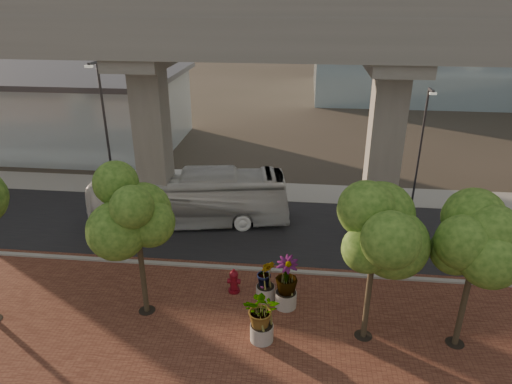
# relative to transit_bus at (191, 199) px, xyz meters

# --- Properties ---
(ground) EXTENTS (160.00, 160.00, 0.00)m
(ground) POSITION_rel_transit_bus_xyz_m (4.32, -2.56, -1.55)
(ground) COLOR #332E25
(ground) RESTS_ON ground
(brick_plaza) EXTENTS (70.00, 13.00, 0.06)m
(brick_plaza) POSITION_rel_transit_bus_xyz_m (4.32, -10.56, -1.52)
(brick_plaza) COLOR brown
(brick_plaza) RESTS_ON ground
(asphalt_road) EXTENTS (90.00, 8.00, 0.04)m
(asphalt_road) POSITION_rel_transit_bus_xyz_m (4.32, -0.56, -1.53)
(asphalt_road) COLOR black
(asphalt_road) RESTS_ON ground
(curb_strip) EXTENTS (70.00, 0.25, 0.16)m
(curb_strip) POSITION_rel_transit_bus_xyz_m (4.32, -4.56, -1.47)
(curb_strip) COLOR gray
(curb_strip) RESTS_ON ground
(far_sidewalk) EXTENTS (90.00, 3.00, 0.06)m
(far_sidewalk) POSITION_rel_transit_bus_xyz_m (4.32, 4.94, -1.52)
(far_sidewalk) COLOR gray
(far_sidewalk) RESTS_ON ground
(transit_viaduct) EXTENTS (72.00, 5.60, 12.40)m
(transit_viaduct) POSITION_rel_transit_bus_xyz_m (4.32, -0.56, 5.73)
(transit_viaduct) COLOR gray
(transit_viaduct) RESTS_ON ground
(station_pavilion) EXTENTS (23.00, 13.00, 6.30)m
(station_pavilion) POSITION_rel_transit_bus_xyz_m (-15.68, 13.44, 1.67)
(station_pavilion) COLOR silver
(station_pavilion) RESTS_ON ground
(transit_bus) EXTENTS (11.41, 4.32, 3.11)m
(transit_bus) POSITION_rel_transit_bus_xyz_m (0.00, 0.00, 0.00)
(transit_bus) COLOR silver
(transit_bus) RESTS_ON ground
(fire_hydrant) EXTENTS (0.57, 0.52, 1.15)m
(fire_hydrant) POSITION_rel_transit_bus_xyz_m (3.47, -6.36, -0.94)
(fire_hydrant) COLOR maroon
(fire_hydrant) RESTS_ON ground
(planter_front) EXTENTS (2.00, 2.00, 2.20)m
(planter_front) POSITION_rel_transit_bus_xyz_m (5.00, -9.29, -0.16)
(planter_front) COLOR gray
(planter_front) RESTS_ON ground
(planter_right) EXTENTS (2.23, 2.23, 2.39)m
(planter_right) POSITION_rel_transit_bus_xyz_m (5.82, -7.15, -0.05)
(planter_right) COLOR gray
(planter_right) RESTS_ON ground
(planter_left) EXTENTS (1.82, 1.82, 2.00)m
(planter_left) POSITION_rel_transit_bus_xyz_m (4.91, -6.72, -0.28)
(planter_left) COLOR #9B988C
(planter_left) RESTS_ON ground
(street_tree_near_west) EXTENTS (3.81, 3.81, 6.42)m
(street_tree_near_west) POSITION_rel_transit_bus_xyz_m (0.01, -8.08, 3.17)
(street_tree_near_west) COLOR brown
(street_tree_near_west) RESTS_ON ground
(street_tree_near_east) EXTENTS (3.94, 3.94, 6.25)m
(street_tree_near_east) POSITION_rel_transit_bus_xyz_m (8.93, -8.64, 2.94)
(street_tree_near_east) COLOR brown
(street_tree_near_east) RESTS_ON ground
(street_tree_far_east) EXTENTS (3.62, 3.62, 5.94)m
(street_tree_far_east) POSITION_rel_transit_bus_xyz_m (12.38, -8.68, 2.78)
(street_tree_far_east) COLOR brown
(street_tree_far_east) RESTS_ON ground
(streetlamp_west) EXTENTS (0.43, 1.26, 8.68)m
(streetlamp_west) POSITION_rel_transit_bus_xyz_m (-5.84, 2.82, 3.51)
(streetlamp_west) COLOR #303136
(streetlamp_west) RESTS_ON ground
(streetlamp_east) EXTENTS (0.37, 1.08, 7.44)m
(streetlamp_east) POSITION_rel_transit_bus_xyz_m (13.11, 3.34, 2.79)
(streetlamp_east) COLOR #303035
(streetlamp_east) RESTS_ON ground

